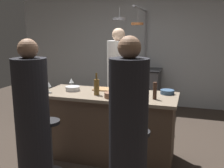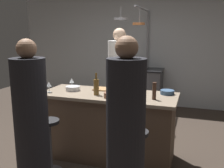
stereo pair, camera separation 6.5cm
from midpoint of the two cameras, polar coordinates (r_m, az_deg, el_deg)
The scene contains 22 objects.
ground_plane at distance 3.69m, azimuth -0.24°, elevation -15.85°, with size 9.00×9.00×0.00m, color #382D26.
back_wall at distance 6.06m, azimuth 8.49°, elevation 7.70°, with size 6.40×0.16×2.60m, color #B2B7BC.
kitchen_island at distance 3.51m, azimuth -0.25°, elevation -9.27°, with size 1.80×0.72×0.90m.
stove_range at distance 5.79m, azimuth 7.55°, elevation -1.00°, with size 0.80×0.64×0.89m.
chef at distance 4.27m, azimuth 2.04°, elevation -0.35°, with size 0.37×0.37×1.76m.
bar_stool_left at distance 3.23m, azimuth -13.27°, elevation -12.95°, with size 0.28×0.28×0.68m.
guest_left at distance 2.76m, azimuth -16.94°, elevation -8.83°, with size 0.35×0.35×1.64m.
bar_stool_right at distance 2.86m, azimuth 6.04°, elevation -16.08°, with size 0.28×0.28×0.68m.
guest_right at distance 2.36m, azimuth 3.87°, elevation -11.51°, with size 0.35×0.35×1.67m.
overhead_pot_rack at distance 5.29m, azimuth 6.38°, elevation 10.63°, with size 0.58×1.31×2.17m.
potted_plant at distance 5.22m, azimuth -16.55°, elevation -4.49°, with size 0.36×0.36×0.52m.
cutting_board at distance 3.59m, azimuth -0.95°, elevation -1.16°, with size 0.32×0.22×0.02m, color #997047.
pepper_mill at distance 3.10m, azimuth 10.05°, elevation -1.55°, with size 0.05×0.05×0.21m, color #382319.
wine_bottle_white at distance 3.38m, azimuth 2.19°, elevation -0.05°, with size 0.07×0.07×0.31m.
wine_bottle_red at distance 3.13m, azimuth 3.92°, elevation -0.97°, with size 0.07×0.07×0.32m.
wine_bottle_dark at distance 3.04m, azimuth 4.79°, elevation -1.38°, with size 0.07×0.07×0.31m.
wine_bottle_amber at distance 3.29m, azimuth -2.99°, elevation -0.58°, with size 0.07×0.07×0.29m.
wine_glass_near_right_guest at distance 3.51m, azimuth -13.47°, elevation -0.16°, with size 0.07×0.07×0.15m.
wine_glass_by_chef at distance 3.70m, azimuth -8.51°, elevation 0.64°, with size 0.07×0.07×0.15m.
mixing_bowl_steel at distance 3.58m, azimuth -8.26°, elevation -0.97°, with size 0.20×0.20×0.06m, color #B7B7BC.
mixing_bowl_blue at distance 3.41m, azimuth 12.81°, elevation -1.81°, with size 0.18×0.18×0.06m, color #334C6B.
mixing_bowl_wooden at distance 3.15m, azimuth 0.26°, elevation -2.52°, with size 0.17×0.17×0.07m, color brown.
Camera 2 is at (1.08, -3.09, 1.70)m, focal length 40.78 mm.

